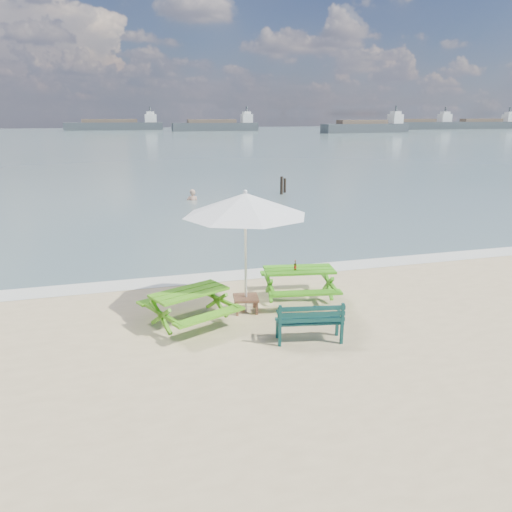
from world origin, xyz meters
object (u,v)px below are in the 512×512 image
object	(u,v)px
picnic_table_left	(190,309)
side_table	(246,304)
swimmer	(193,206)
picnic_table_right	(299,285)
park_bench	(309,329)
beer_bottle	(295,267)
patio_umbrella	(245,204)

from	to	relation	value
picnic_table_left	side_table	size ratio (longest dim) A/B	3.62
swimmer	side_table	bearing A→B (deg)	-94.46
picnic_table_right	park_bench	xyz separation A→B (m)	(-0.61, -2.19, -0.13)
beer_bottle	swimmer	distance (m)	15.45
side_table	patio_umbrella	size ratio (longest dim) A/B	0.20
picnic_table_right	park_bench	distance (m)	2.28
picnic_table_left	side_table	distance (m)	1.41
picnic_table_left	swimmer	distance (m)	16.32
picnic_table_left	patio_umbrella	bearing A→B (deg)	16.18
picnic_table_left	picnic_table_right	bearing A→B (deg)	15.18
picnic_table_right	beer_bottle	size ratio (longest dim) A/B	8.66
picnic_table_left	beer_bottle	world-z (taller)	beer_bottle
side_table	swimmer	distance (m)	15.76
picnic_table_left	side_table	bearing A→B (deg)	16.18
beer_bottle	patio_umbrella	bearing A→B (deg)	-166.92
park_bench	beer_bottle	size ratio (longest dim) A/B	5.69
side_table	patio_umbrella	xyz separation A→B (m)	(0.00, 0.00, 2.31)
swimmer	picnic_table_right	bearing A→B (deg)	-89.24
picnic_table_left	picnic_table_right	distance (m)	2.88
picnic_table_left	picnic_table_right	world-z (taller)	picnic_table_right
patio_umbrella	side_table	bearing A→B (deg)	0.00
picnic_table_left	swimmer	bearing A→B (deg)	80.92
beer_bottle	picnic_table_left	bearing A→B (deg)	-165.34
beer_bottle	swimmer	xyz separation A→B (m)	(-0.07, 15.41, -1.19)
side_table	beer_bottle	bearing A→B (deg)	13.08
picnic_table_left	park_bench	world-z (taller)	park_bench
patio_umbrella	beer_bottle	bearing A→B (deg)	13.08
side_table	swimmer	xyz separation A→B (m)	(1.23, 15.71, -0.50)
picnic_table_left	swimmer	xyz separation A→B (m)	(2.57, 16.10, -0.68)
patio_umbrella	swimmer	world-z (taller)	patio_umbrella
picnic_table_right	beer_bottle	xyz separation A→B (m)	(-0.13, -0.06, 0.50)
park_bench	patio_umbrella	distance (m)	3.01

